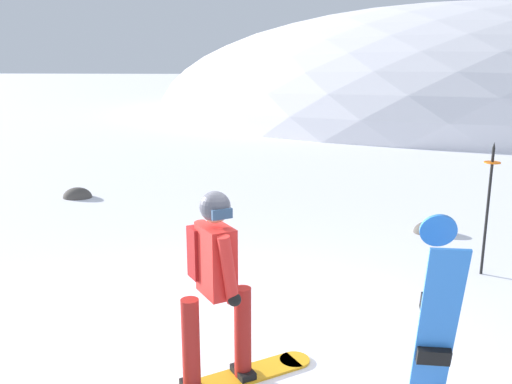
% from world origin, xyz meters
% --- Properties ---
extents(ground_plane, '(300.00, 300.00, 0.00)m').
position_xyz_m(ground_plane, '(0.00, 0.00, 0.00)').
color(ground_plane, white).
extents(ridge_peak_main, '(34.93, 31.43, 11.95)m').
position_xyz_m(ridge_peak_main, '(8.88, 28.43, 0.00)').
color(ridge_peak_main, white).
rests_on(ridge_peak_main, ground).
extents(snowboarder_main, '(1.55, 1.19, 1.71)m').
position_xyz_m(snowboarder_main, '(0.05, -0.46, 0.92)').
color(snowboarder_main, orange).
rests_on(snowboarder_main, ground).
extents(spare_snowboard, '(0.28, 0.49, 1.60)m').
position_xyz_m(spare_snowboard, '(1.79, -0.68, 0.81)').
color(spare_snowboard, blue).
rests_on(spare_snowboard, ground).
extents(piste_marker_near, '(0.20, 0.20, 1.75)m').
position_xyz_m(piste_marker_near, '(3.03, 2.41, 1.00)').
color(piste_marker_near, black).
rests_on(piste_marker_near, ground).
extents(rock_dark, '(0.60, 0.51, 0.42)m').
position_xyz_m(rock_dark, '(-4.10, 5.76, 0.00)').
color(rock_dark, '#4C4742').
rests_on(rock_dark, ground).
extents(rock_mid, '(0.55, 0.47, 0.39)m').
position_xyz_m(rock_mid, '(2.71, 4.16, 0.00)').
color(rock_mid, '#4C4742').
rests_on(rock_mid, ground).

